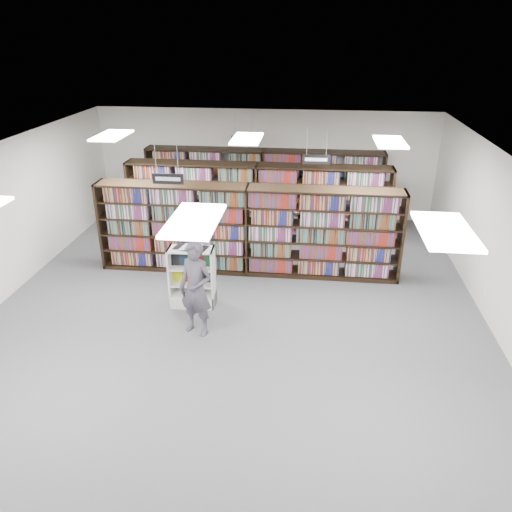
# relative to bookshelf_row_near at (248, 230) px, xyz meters

# --- Properties ---
(floor) EXTENTS (12.00, 12.00, 0.00)m
(floor) POSITION_rel_bookshelf_row_near_xyz_m (0.00, -2.00, -1.05)
(floor) COLOR #4B4C50
(floor) RESTS_ON ground
(ceiling) EXTENTS (10.00, 12.00, 0.10)m
(ceiling) POSITION_rel_bookshelf_row_near_xyz_m (0.00, -2.00, 2.15)
(ceiling) COLOR white
(ceiling) RESTS_ON wall_back
(wall_back) EXTENTS (10.00, 0.10, 3.20)m
(wall_back) POSITION_rel_bookshelf_row_near_xyz_m (0.00, 4.00, 0.55)
(wall_back) COLOR white
(wall_back) RESTS_ON ground
(wall_right) EXTENTS (0.10, 12.00, 3.20)m
(wall_right) POSITION_rel_bookshelf_row_near_xyz_m (5.00, -2.00, 0.55)
(wall_right) COLOR white
(wall_right) RESTS_ON ground
(bookshelf_row_near) EXTENTS (7.00, 0.60, 2.10)m
(bookshelf_row_near) POSITION_rel_bookshelf_row_near_xyz_m (0.00, 0.00, 0.00)
(bookshelf_row_near) COLOR black
(bookshelf_row_near) RESTS_ON floor
(bookshelf_row_mid) EXTENTS (7.00, 0.60, 2.10)m
(bookshelf_row_mid) POSITION_rel_bookshelf_row_near_xyz_m (0.00, 2.00, 0.00)
(bookshelf_row_mid) COLOR black
(bookshelf_row_mid) RESTS_ON floor
(bookshelf_row_far) EXTENTS (7.00, 0.60, 2.10)m
(bookshelf_row_far) POSITION_rel_bookshelf_row_near_xyz_m (0.00, 3.70, 0.00)
(bookshelf_row_far) COLOR black
(bookshelf_row_far) RESTS_ON floor
(aisle_sign_left) EXTENTS (0.65, 0.02, 0.80)m
(aisle_sign_left) POSITION_rel_bookshelf_row_near_xyz_m (-1.50, -1.00, 1.48)
(aisle_sign_left) COLOR #B2B2B7
(aisle_sign_left) RESTS_ON ceiling
(aisle_sign_right) EXTENTS (0.65, 0.02, 0.80)m
(aisle_sign_right) POSITION_rel_bookshelf_row_near_xyz_m (1.50, 1.00, 1.48)
(aisle_sign_right) COLOR #B2B2B7
(aisle_sign_right) RESTS_ON ceiling
(aisle_sign_center) EXTENTS (0.65, 0.02, 0.80)m
(aisle_sign_center) POSITION_rel_bookshelf_row_near_xyz_m (-0.50, 3.00, 1.48)
(aisle_sign_center) COLOR #B2B2B7
(aisle_sign_center) RESTS_ON ceiling
(troffer_front_center) EXTENTS (0.60, 1.20, 0.04)m
(troffer_front_center) POSITION_rel_bookshelf_row_near_xyz_m (0.00, -5.00, 2.11)
(troffer_front_center) COLOR white
(troffer_front_center) RESTS_ON ceiling
(troffer_front_right) EXTENTS (0.60, 1.20, 0.04)m
(troffer_front_right) POSITION_rel_bookshelf_row_near_xyz_m (3.00, -5.00, 2.11)
(troffer_front_right) COLOR white
(troffer_front_right) RESTS_ON ceiling
(troffer_back_left) EXTENTS (0.60, 1.20, 0.04)m
(troffer_back_left) POSITION_rel_bookshelf_row_near_xyz_m (-3.00, 0.00, 2.11)
(troffer_back_left) COLOR white
(troffer_back_left) RESTS_ON ceiling
(troffer_back_center) EXTENTS (0.60, 1.20, 0.04)m
(troffer_back_center) POSITION_rel_bookshelf_row_near_xyz_m (0.00, 0.00, 2.11)
(troffer_back_center) COLOR white
(troffer_back_center) RESTS_ON ceiling
(troffer_back_right) EXTENTS (0.60, 1.20, 0.04)m
(troffer_back_right) POSITION_rel_bookshelf_row_near_xyz_m (3.00, 0.00, 2.11)
(troffer_back_right) COLOR white
(troffer_back_right) RESTS_ON ceiling
(endcap_display) EXTENTS (0.94, 0.50, 1.29)m
(endcap_display) POSITION_rel_bookshelf_row_near_xyz_m (-0.93, -1.67, -0.60)
(endcap_display) COLOR silver
(endcap_display) RESTS_ON floor
(open_book) EXTENTS (0.72, 0.52, 0.13)m
(open_book) POSITION_rel_bookshelf_row_near_xyz_m (-0.94, -1.68, 0.27)
(open_book) COLOR black
(open_book) RESTS_ON endcap_display
(shopper) EXTENTS (0.79, 0.65, 1.86)m
(shopper) POSITION_rel_bookshelf_row_near_xyz_m (-0.61, -2.70, -0.12)
(shopper) COLOR #4C4852
(shopper) RESTS_ON floor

